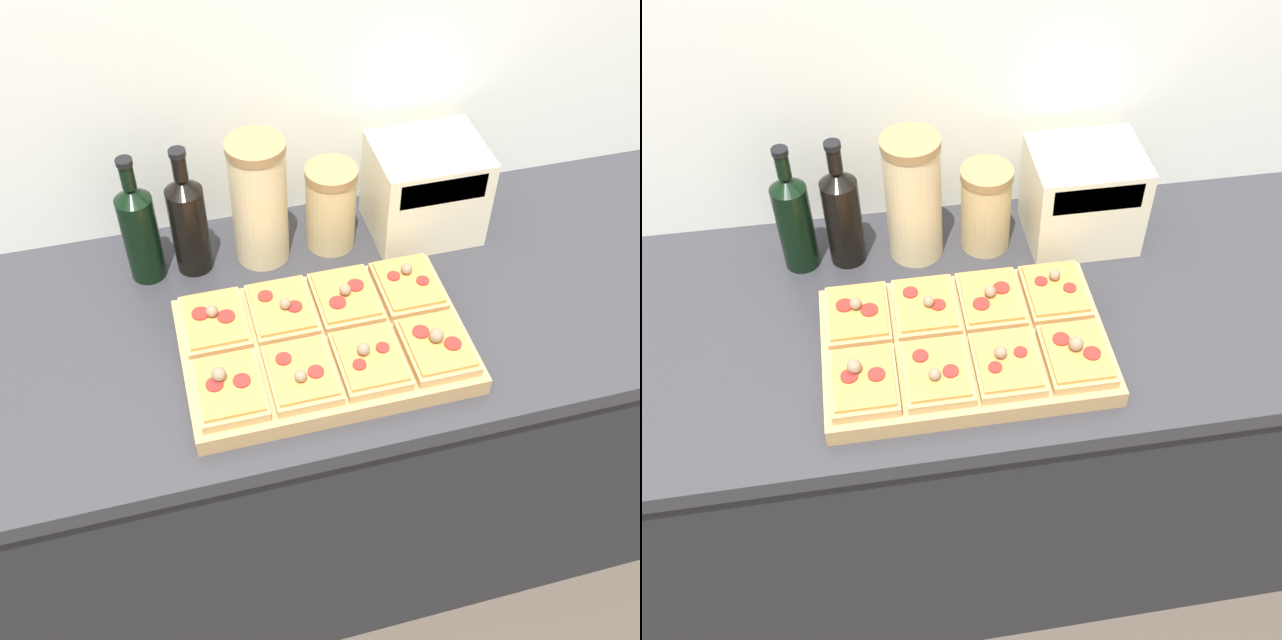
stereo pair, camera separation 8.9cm
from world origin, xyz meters
TOP-DOWN VIEW (x-y plane):
  - wall_back at (0.00, 0.67)m, footprint 6.00×0.06m
  - kitchen_counter at (0.00, 0.32)m, footprint 2.63×0.67m
  - cutting_board at (0.06, 0.21)m, footprint 0.52×0.34m
  - pizza_slice_back_left at (-0.13, 0.29)m, footprint 0.12×0.15m
  - pizza_slice_back_midleft at (-0.00, 0.29)m, footprint 0.12×0.15m
  - pizza_slice_back_midright at (0.12, 0.29)m, footprint 0.12×0.15m
  - pizza_slice_back_right at (0.25, 0.29)m, footprint 0.12×0.15m
  - pizza_slice_front_left at (-0.13, 0.13)m, footprint 0.12×0.15m
  - pizza_slice_front_midleft at (-0.00, 0.13)m, footprint 0.12×0.15m
  - pizza_slice_front_midright at (0.12, 0.13)m, footprint 0.12×0.15m
  - pizza_slice_front_right at (0.25, 0.13)m, footprint 0.12×0.15m
  - olive_oil_bottle at (-0.23, 0.51)m, footprint 0.07×0.07m
  - wine_bottle at (-0.14, 0.51)m, footprint 0.07×0.07m
  - grain_jar_tall at (0.01, 0.51)m, footprint 0.12×0.12m
  - grain_jar_short at (0.15, 0.51)m, footprint 0.11×0.11m
  - toaster_oven at (0.36, 0.51)m, footprint 0.25×0.19m

SIDE VIEW (x-z plane):
  - kitchen_counter at x=0.00m, z-range 0.00..0.93m
  - cutting_board at x=0.06m, z-range 0.93..0.96m
  - pizza_slice_back_midleft at x=0.00m, z-range 0.95..1.00m
  - pizza_slice_back_right at x=0.25m, z-range 0.95..1.00m
  - pizza_slice_front_midleft at x=0.00m, z-range 0.95..1.00m
  - pizza_slice_front_midright at x=0.12m, z-range 0.95..1.00m
  - pizza_slice_back_midright at x=0.12m, z-range 0.95..1.00m
  - pizza_slice_back_left at x=-0.13m, z-range 0.95..1.00m
  - pizza_slice_front_left at x=-0.13m, z-range 0.95..1.01m
  - pizza_slice_front_right at x=0.25m, z-range 0.95..1.01m
  - grain_jar_short at x=0.15m, z-range 0.93..1.12m
  - toaster_oven at x=0.36m, z-range 0.93..1.13m
  - olive_oil_bottle at x=-0.23m, z-range 0.90..1.18m
  - wine_bottle at x=-0.14m, z-range 0.90..1.19m
  - grain_jar_tall at x=0.01m, z-range 0.93..1.20m
  - wall_back at x=0.00m, z-range 0.00..2.50m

